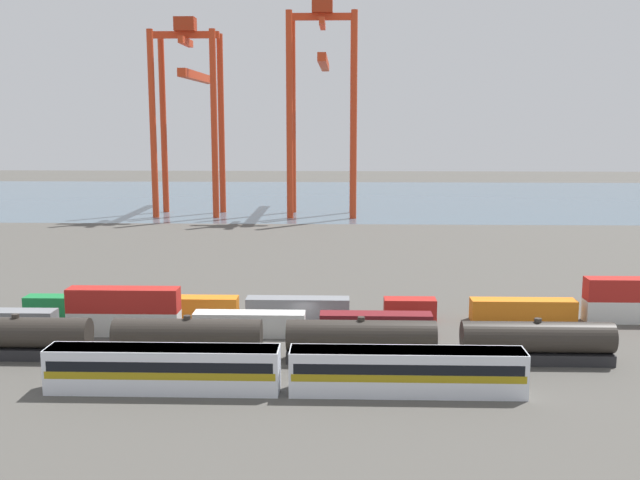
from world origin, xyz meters
TOP-DOWN VIEW (x-y plane):
  - ground_plane at (0.00, 40.00)m, footprint 420.00×420.00m
  - harbour_water at (0.00, 137.17)m, footprint 400.00×110.00m
  - passenger_train at (-0.49, -20.78)m, footprint 41.14×3.14m
  - freight_tank_row at (-2.18, -12.28)m, footprint 65.31×2.98m
  - shipping_container_0 at (-33.08, -3.97)m, footprint 12.10×2.44m
  - shipping_container_1 at (-19.36, -3.97)m, footprint 12.10×2.44m
  - shipping_container_2 at (-19.36, -3.97)m, footprint 12.10×2.44m
  - shipping_container_3 at (-5.63, -3.97)m, footprint 12.10×2.44m
  - shipping_container_4 at (8.09, -3.97)m, footprint 12.10×2.44m
  - shipping_container_5 at (-27.04, 2.77)m, footprint 12.10×2.44m
  - shipping_container_6 at (-13.91, 2.77)m, footprint 12.10×2.44m
  - shipping_container_7 at (-0.77, 2.77)m, footprint 12.10×2.44m
  - shipping_container_8 at (12.36, 2.77)m, footprint 6.04×2.44m
  - shipping_container_9 at (25.50, 2.77)m, footprint 12.10×2.44m
  - shipping_container_10 at (38.63, 2.77)m, footprint 12.10×2.44m
  - shipping_container_11 at (38.63, 2.77)m, footprint 12.10×2.44m
  - gantry_crane_west at (-32.89, 100.87)m, footprint 16.02×38.97m
  - gantry_crane_central at (-0.56, 100.70)m, footprint 16.48×39.39m

SIDE VIEW (x-z plane):
  - ground_plane at x=0.00m, z-range 0.00..0.00m
  - harbour_water at x=0.00m, z-range 0.00..0.01m
  - shipping_container_0 at x=-33.08m, z-range 0.00..2.60m
  - shipping_container_1 at x=-19.36m, z-range 0.00..2.60m
  - shipping_container_3 at x=-5.63m, z-range 0.00..2.60m
  - shipping_container_4 at x=8.09m, z-range 0.00..2.60m
  - shipping_container_5 at x=-27.04m, z-range 0.00..2.60m
  - shipping_container_6 at x=-13.91m, z-range 0.00..2.60m
  - shipping_container_7 at x=-0.77m, z-range 0.00..2.60m
  - shipping_container_8 at x=12.36m, z-range 0.00..2.60m
  - shipping_container_9 at x=25.50m, z-range 0.00..2.60m
  - shipping_container_10 at x=38.63m, z-range 0.00..2.60m
  - freight_tank_row at x=-2.18m, z-range -0.11..4.33m
  - passenger_train at x=-0.49m, z-range 0.19..4.09m
  - shipping_container_2 at x=-19.36m, z-range 2.60..5.20m
  - shipping_container_11 at x=38.63m, z-range 2.60..5.20m
  - gantry_crane_west at x=-32.89m, z-range 5.03..51.83m
  - gantry_crane_central at x=-0.56m, z-range 5.39..56.19m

